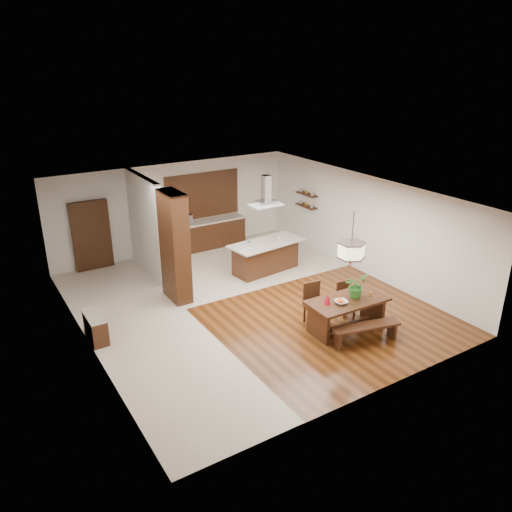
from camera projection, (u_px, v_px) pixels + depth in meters
room_shell at (246, 228)px, 12.24m from camera, size 9.00×9.04×2.92m
tile_hallway at (145, 331)px, 11.64m from camera, size 2.50×9.00×0.01m
tile_kitchen at (239, 262)px, 15.58m from camera, size 5.50×4.00×0.01m
soffit_band at (245, 195)px, 11.93m from camera, size 8.00×9.00×0.02m
partition_pier at (175, 247)px, 12.72m from camera, size 0.45×1.00×2.90m
partition_stub at (146, 225)px, 14.37m from camera, size 0.18×2.40×2.90m
hallway_console at (96, 328)px, 11.16m from camera, size 0.37×0.88×0.63m
hallway_doorway at (92, 236)px, 14.75m from camera, size 1.10×0.20×2.10m
rear_counter at (207, 234)px, 16.62m from camera, size 2.60×0.62×0.95m
kitchen_window at (202, 195)px, 16.36m from camera, size 2.60×0.08×1.50m
shelf_lower at (306, 206)px, 16.43m from camera, size 0.26×0.90×0.04m
shelf_upper at (307, 194)px, 16.29m from camera, size 0.26×0.90×0.04m
dining_table at (347, 308)px, 11.51m from camera, size 1.90×1.00×0.78m
dining_bench at (365, 334)px, 11.10m from camera, size 1.61×0.70×0.44m
dining_chair_left at (316, 305)px, 11.78m from camera, size 0.50×0.50×1.03m
dining_chair_right at (346, 299)px, 12.25m from camera, size 0.41×0.41×0.85m
pendant_lantern at (352, 239)px, 10.90m from camera, size 0.64×0.64×1.31m
foliage_plant at (356, 286)px, 11.46m from camera, size 0.63×0.59×0.56m
fruit_bowl at (341, 302)px, 11.24m from camera, size 0.35×0.35×0.07m
napkin_cone at (327, 299)px, 11.20m from camera, size 0.20×0.20×0.24m
gold_ornament at (370, 294)px, 11.61m from camera, size 0.09×0.09×0.09m
kitchen_island at (266, 256)px, 14.77m from camera, size 2.36×1.24×0.93m
range_hood at (266, 191)px, 14.04m from camera, size 0.90×0.55×0.87m
island_cup at (280, 239)px, 14.72m from camera, size 0.12×0.12×0.09m
microwave at (183, 220)px, 15.99m from camera, size 0.64×0.55×0.30m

